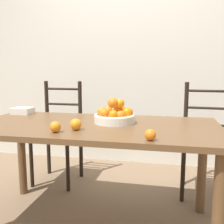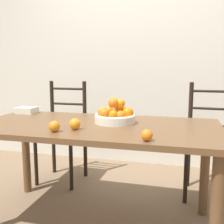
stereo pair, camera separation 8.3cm
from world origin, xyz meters
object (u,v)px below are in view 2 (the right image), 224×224
fruit_bowl (116,115)px  book_stack (27,110)px  orange_loose_1 (75,124)px  orange_loose_0 (147,135)px  orange_loose_2 (54,126)px  chair_right (210,145)px  chair_left (63,135)px

fruit_bowl → book_stack: bearing=165.4°
fruit_bowl → orange_loose_1: 0.34m
orange_loose_0 → orange_loose_2: 0.58m
orange_loose_0 → book_stack: size_ratio=0.38×
orange_loose_1 → orange_loose_2: size_ratio=1.06×
book_stack → orange_loose_1: bearing=-37.2°
orange_loose_2 → book_stack: bearing=133.8°
orange_loose_1 → orange_loose_2: orange_loose_1 is taller
chair_right → chair_left: bearing=-175.7°
book_stack → chair_left: bearing=70.5°
orange_loose_0 → fruit_bowl: bearing=122.4°
orange_loose_1 → book_stack: 0.84m
orange_loose_2 → orange_loose_0: bearing=-7.0°
chair_right → book_stack: bearing=-161.1°
fruit_bowl → orange_loose_1: size_ratio=4.06×
orange_loose_1 → fruit_bowl: bearing=55.8°
orange_loose_2 → chair_right: 1.47m
orange_loose_0 → orange_loose_1: bearing=161.5°
fruit_bowl → book_stack: fruit_bowl is taller
orange_loose_2 → chair_left: (-0.43, 1.01, -0.32)m
fruit_bowl → book_stack: size_ratio=1.78×
orange_loose_1 → chair_left: size_ratio=0.07×
fruit_bowl → orange_loose_2: size_ratio=4.30×
orange_loose_0 → orange_loose_1: size_ratio=0.86×
chair_left → chair_right: bearing=1.4°
orange_loose_2 → book_stack: 0.83m
orange_loose_0 → orange_loose_2: bearing=173.0°
chair_right → book_stack: 1.67m
fruit_bowl → chair_left: chair_left is taller
orange_loose_0 → book_stack: (-1.15, 0.67, -0.00)m
fruit_bowl → orange_loose_0: 0.53m
fruit_bowl → chair_left: size_ratio=0.28×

